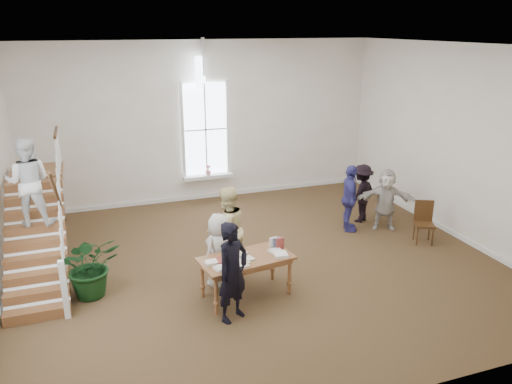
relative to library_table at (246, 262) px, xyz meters
name	(u,v)px	position (x,y,z in m)	size (l,w,h in m)	color
ground	(257,262)	(0.67, 1.27, -0.71)	(10.00, 10.00, 0.00)	#4A361D
room_shell	(208,185)	(0.67, 5.67, -0.31)	(10.49, 10.00, 10.00)	silver
staircase	(32,203)	(-3.67, 2.02, 0.91)	(1.10, 4.10, 2.92)	brown
library_table	(246,262)	(0.00, 0.00, 0.00)	(1.81, 1.09, 0.86)	brown
police_officer	(233,272)	(-0.45, -0.65, 0.18)	(0.65, 0.43, 1.79)	black
elderly_woman	(219,250)	(-0.35, 0.60, 0.02)	(0.72, 0.47, 1.47)	beige
person_yellow	(227,230)	(-0.05, 1.10, 0.20)	(0.89, 0.69, 1.83)	beige
woman_cluster_a	(350,198)	(3.38, 2.18, 0.12)	(0.98, 0.41, 1.68)	#3C3887
woman_cluster_b	(361,193)	(3.98, 2.63, 0.05)	(0.98, 0.56, 1.52)	black
woman_cluster_c	(386,199)	(4.28, 1.98, 0.06)	(1.43, 0.46, 1.55)	beige
floor_plant	(91,265)	(-2.73, 0.99, -0.10)	(1.11, 0.96, 1.23)	black
side_chair	(424,219)	(4.71, 1.01, -0.16)	(0.57, 0.57, 0.99)	#39200F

